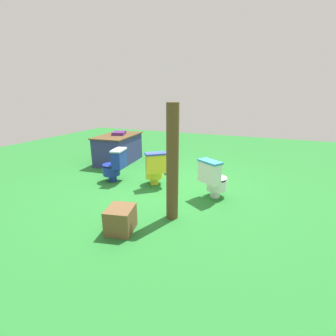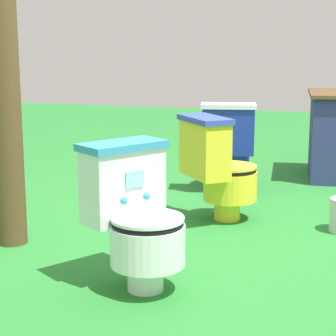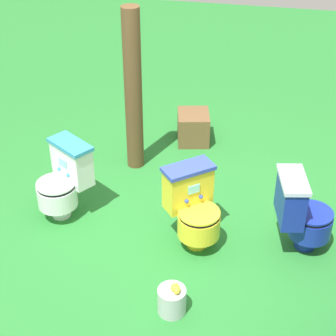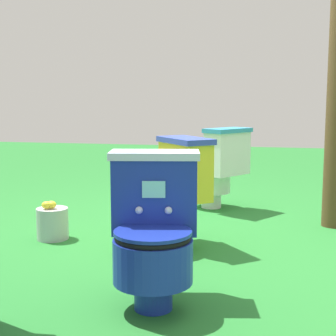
{
  "view_description": "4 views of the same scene",
  "coord_description": "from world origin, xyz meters",
  "px_view_note": "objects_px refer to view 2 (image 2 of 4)",
  "views": [
    {
      "loc": [
        -4.08,
        -1.81,
        1.82
      ],
      "look_at": [
        0.08,
        -0.09,
        0.4
      ],
      "focal_mm": 24.96,
      "sensor_mm": 36.0,
      "label": 1
    },
    {
      "loc": [
        0.87,
        -3.85,
        1.23
      ],
      "look_at": [
        -0.28,
        0.09,
        0.37
      ],
      "focal_mm": 66.23,
      "sensor_mm": 36.0,
      "label": 2
    },
    {
      "loc": [
        3.84,
        0.77,
        3.29
      ],
      "look_at": [
        -0.27,
        -0.11,
        0.53
      ],
      "focal_mm": 59.69,
      "sensor_mm": 36.0,
      "label": 3
    },
    {
      "loc": [
        -0.63,
        3.34,
        0.98
      ],
      "look_at": [
        0.06,
        0.24,
        0.54
      ],
      "focal_mm": 53.65,
      "sensor_mm": 36.0,
      "label": 4
    }
  ],
  "objects_px": {
    "toilet_white": "(136,215)",
    "toilet_blue": "(228,146)",
    "toilet_yellow": "(219,168)",
    "wooden_post": "(5,102)"
  },
  "relations": [
    {
      "from": "toilet_white",
      "to": "toilet_yellow",
      "type": "bearing_deg",
      "value": -153.61
    },
    {
      "from": "toilet_white",
      "to": "wooden_post",
      "type": "bearing_deg",
      "value": -80.25
    },
    {
      "from": "toilet_blue",
      "to": "toilet_white",
      "type": "bearing_deg",
      "value": -102.37
    },
    {
      "from": "toilet_blue",
      "to": "wooden_post",
      "type": "xyz_separation_m",
      "value": [
        -1.0,
        -1.73,
        0.49
      ]
    },
    {
      "from": "toilet_blue",
      "to": "toilet_white",
      "type": "height_order",
      "value": "same"
    },
    {
      "from": "toilet_blue",
      "to": "toilet_yellow",
      "type": "height_order",
      "value": "same"
    },
    {
      "from": "toilet_yellow",
      "to": "wooden_post",
      "type": "distance_m",
      "value": 1.47
    },
    {
      "from": "toilet_yellow",
      "to": "wooden_post",
      "type": "bearing_deg",
      "value": -93.44
    },
    {
      "from": "toilet_blue",
      "to": "toilet_white",
      "type": "distance_m",
      "value": 2.15
    },
    {
      "from": "toilet_white",
      "to": "toilet_blue",
      "type": "bearing_deg",
      "value": -147.49
    }
  ]
}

